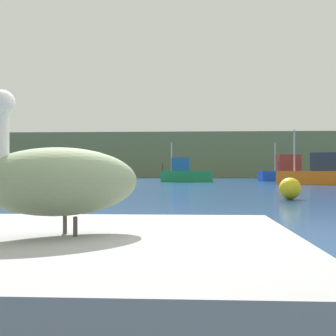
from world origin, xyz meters
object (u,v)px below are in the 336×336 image
Objects in this scene: pelican at (60,180)px; fishing_boat_green at (185,173)px; mooring_buoy at (290,189)px; fishing_boat_orange at (323,173)px; fishing_boat_blue at (294,172)px.

fishing_boat_green reaches higher than pelican.
fishing_boat_orange is at bearing 70.58° from mooring_buoy.
fishing_boat_blue reaches higher than mooring_buoy.
fishing_boat_blue is 9.84× the size of mooring_buoy.
mooring_buoy is at bearing -146.27° from pelican.
mooring_buoy is (4.12, -24.69, -0.42)m from fishing_boat_green.
pelican is at bearing -108.52° from mooring_buoy.
mooring_buoy is at bearing 86.34° from fishing_boat_orange.
fishing_boat_green is 25.04m from mooring_buoy.
fishing_boat_blue is at bearing -153.21° from fishing_boat_green.
fishing_boat_green reaches higher than mooring_buoy.
fishing_boat_orange is (-0.46, -11.24, -0.02)m from fishing_boat_blue.
pelican is 1.65× the size of mooring_buoy.
pelican is 13.75m from mooring_buoy.
fishing_boat_blue is 11.25m from fishing_boat_orange.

